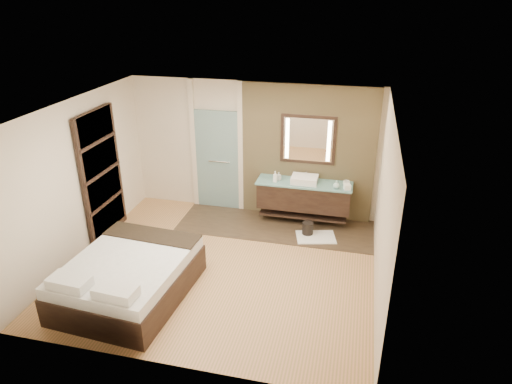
% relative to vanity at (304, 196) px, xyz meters
% --- Properties ---
extents(floor, '(5.00, 5.00, 0.00)m').
position_rel_vanity_xyz_m(floor, '(-1.10, -1.92, -0.58)').
color(floor, olive).
rests_on(floor, ground).
extents(tile_strip, '(3.80, 1.30, 0.01)m').
position_rel_vanity_xyz_m(tile_strip, '(-0.50, -0.32, -0.57)').
color(tile_strip, '#32251B').
rests_on(tile_strip, floor).
extents(stone_wall, '(2.60, 0.08, 2.70)m').
position_rel_vanity_xyz_m(stone_wall, '(0.00, 0.29, 0.77)').
color(stone_wall, tan).
rests_on(stone_wall, floor).
extents(vanity, '(1.85, 0.55, 0.88)m').
position_rel_vanity_xyz_m(vanity, '(0.00, 0.00, 0.00)').
color(vanity, black).
rests_on(vanity, stone_wall).
extents(mirror_unit, '(1.06, 0.04, 0.96)m').
position_rel_vanity_xyz_m(mirror_unit, '(0.00, 0.24, 1.07)').
color(mirror_unit, black).
rests_on(mirror_unit, stone_wall).
extents(frosted_door, '(1.10, 0.12, 2.70)m').
position_rel_vanity_xyz_m(frosted_door, '(-1.85, 0.28, 0.56)').
color(frosted_door, silver).
rests_on(frosted_door, floor).
extents(shoji_partition, '(0.06, 1.20, 2.40)m').
position_rel_vanity_xyz_m(shoji_partition, '(-3.53, -1.32, 0.63)').
color(shoji_partition, black).
rests_on(shoji_partition, floor).
extents(bed, '(1.77, 2.15, 0.78)m').
position_rel_vanity_xyz_m(bed, '(-2.24, -2.98, -0.25)').
color(bed, black).
rests_on(bed, floor).
extents(bath_mat, '(0.82, 0.66, 0.02)m').
position_rel_vanity_xyz_m(bath_mat, '(0.33, -0.59, -0.56)').
color(bath_mat, white).
rests_on(bath_mat, floor).
extents(waste_bin, '(0.25, 0.25, 0.26)m').
position_rel_vanity_xyz_m(waste_bin, '(0.16, -0.51, -0.45)').
color(waste_bin, black).
rests_on(waste_bin, floor).
extents(tissue_box, '(0.15, 0.15, 0.10)m').
position_rel_vanity_xyz_m(tissue_box, '(0.82, -0.16, 0.33)').
color(tissue_box, white).
rests_on(tissue_box, vanity).
extents(soap_bottle_a, '(0.11, 0.11, 0.22)m').
position_rel_vanity_xyz_m(soap_bottle_a, '(-0.56, -0.12, 0.40)').
color(soap_bottle_a, white).
rests_on(soap_bottle_a, vanity).
extents(soap_bottle_b, '(0.10, 0.10, 0.16)m').
position_rel_vanity_xyz_m(soap_bottle_b, '(-0.51, -0.00, 0.36)').
color(soap_bottle_b, '#B2B2B2').
rests_on(soap_bottle_b, vanity).
extents(soap_bottle_c, '(0.14, 0.14, 0.15)m').
position_rel_vanity_xyz_m(soap_bottle_c, '(0.62, -0.15, 0.36)').
color(soap_bottle_c, silver).
rests_on(soap_bottle_c, vanity).
extents(cup, '(0.17, 0.17, 0.10)m').
position_rel_vanity_xyz_m(cup, '(0.79, 0.01, 0.33)').
color(cup, white).
rests_on(cup, vanity).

